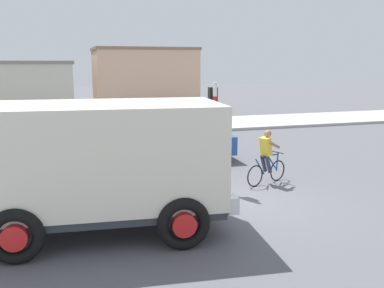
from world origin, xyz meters
The scene contains 7 objects.
ground_plane centered at (0.00, 0.00, 0.00)m, with size 120.00×120.00×0.00m, color #56565B.
sidewalk_far centered at (0.00, 13.86, 0.08)m, with size 80.00×5.00×0.16m, color #ADADA8.
truck_foreground centered at (-3.48, -0.94, 1.67)m, with size 5.64×3.23×2.90m.
cyclist centered at (1.77, 1.42, 0.86)m, with size 1.62×0.75×1.72m.
traffic_light_pole centered at (-0.01, 1.41, 2.07)m, with size 0.24×0.43×3.20m.
car_red_near centered at (-0.03, 5.12, 0.82)m, with size 4.02×1.91×1.60m.
building_mid_block centered at (1.64, 20.67, 2.40)m, with size 7.16×5.11×4.79m.
Camera 1 is at (-4.28, -10.17, 3.77)m, focal length 39.63 mm.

